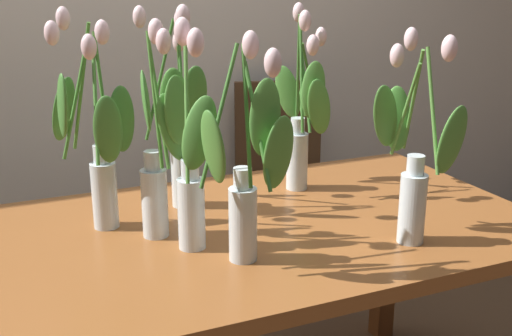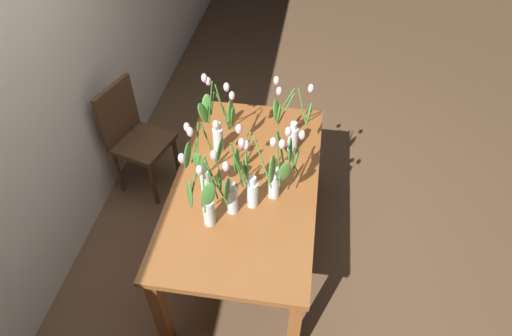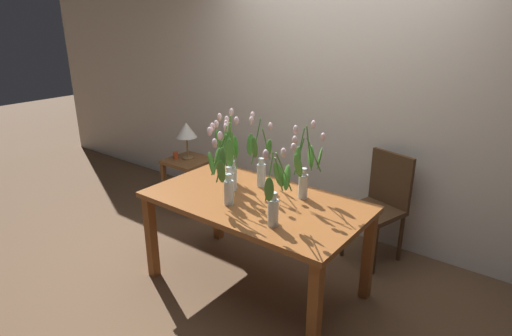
{
  "view_description": "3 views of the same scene",
  "coord_description": "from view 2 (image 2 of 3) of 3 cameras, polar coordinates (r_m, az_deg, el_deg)",
  "views": [
    {
      "loc": [
        -0.62,
        -1.47,
        1.4
      ],
      "look_at": [
        0.06,
        0.08,
        0.88
      ],
      "focal_mm": 44.41,
      "sensor_mm": 36.0,
      "label": 1
    },
    {
      "loc": [
        -1.86,
        -0.34,
        2.72
      ],
      "look_at": [
        -0.04,
        -0.07,
        0.9
      ],
      "focal_mm": 30.58,
      "sensor_mm": 36.0,
      "label": 2
    },
    {
      "loc": [
        1.7,
        -2.22,
        2.0
      ],
      "look_at": [
        -0.05,
        0.08,
        0.95
      ],
      "focal_mm": 29.44,
      "sensor_mm": 36.0,
      "label": 3
    }
  ],
  "objects": [
    {
      "name": "tulip_vase_5",
      "position": [
        2.84,
        4.58,
        5.54
      ],
      "size": [
        0.16,
        0.26,
        0.53
      ],
      "color": "silver",
      "rests_on": "dining_table"
    },
    {
      "name": "tulip_vase_1",
      "position": [
        2.55,
        -6.85,
        0.07
      ],
      "size": [
        0.18,
        0.25,
        0.58
      ],
      "color": "silver",
      "rests_on": "dining_table"
    },
    {
      "name": "room_wall_rear",
      "position": [
        2.83,
        -28.63,
        9.89
      ],
      "size": [
        9.0,
        0.1,
        2.7
      ],
      "primitive_type": "cube",
      "color": "silver",
      "rests_on": "ground"
    },
    {
      "name": "dining_table",
      "position": [
        2.81,
        -1.3,
        -3.0
      ],
      "size": [
        1.6,
        0.9,
        0.74
      ],
      "color": "brown",
      "rests_on": "ground"
    },
    {
      "name": "tulip_vase_3",
      "position": [
        2.45,
        -2.6,
        -2.64
      ],
      "size": [
        0.12,
        0.14,
        0.56
      ],
      "color": "silver",
      "rests_on": "dining_table"
    },
    {
      "name": "ground_plane",
      "position": [
        3.32,
        -1.12,
        -10.58
      ],
      "size": [
        18.0,
        18.0,
        0.0
      ],
      "primitive_type": "plane",
      "color": "brown"
    },
    {
      "name": "tulip_vase_6",
      "position": [
        2.83,
        -4.99,
        5.89
      ],
      "size": [
        0.17,
        0.25,
        0.57
      ],
      "color": "silver",
      "rests_on": "dining_table"
    },
    {
      "name": "tulip_vase_2",
      "position": [
        2.5,
        3.22,
        -0.59
      ],
      "size": [
        0.22,
        0.19,
        0.55
      ],
      "color": "silver",
      "rests_on": "dining_table"
    },
    {
      "name": "tulip_vase_4",
      "position": [
        2.35,
        -6.13,
        -3.95
      ],
      "size": [
        0.21,
        0.24,
        0.58
      ],
      "color": "silver",
      "rests_on": "dining_table"
    },
    {
      "name": "tulip_vase_0",
      "position": [
        2.47,
        -0.36,
        -1.93
      ],
      "size": [
        0.11,
        0.24,
        0.59
      ],
      "color": "silver",
      "rests_on": "dining_table"
    },
    {
      "name": "dining_chair",
      "position": [
        3.55,
        -15.81,
        4.37
      ],
      "size": [
        0.5,
        0.5,
        0.93
      ],
      "color": "#4C331E",
      "rests_on": "ground"
    }
  ]
}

